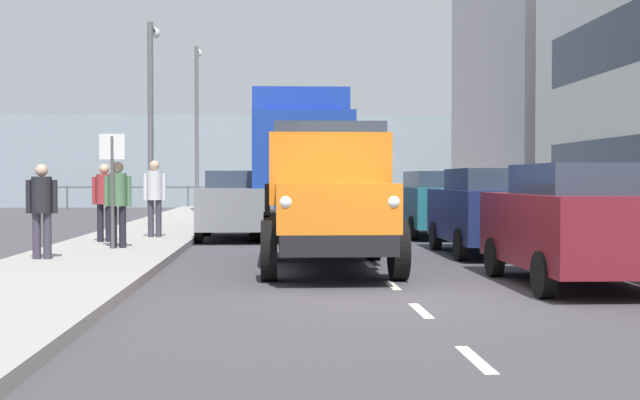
{
  "coord_description": "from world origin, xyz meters",
  "views": [
    {
      "loc": [
        1.68,
        10.91,
        1.5
      ],
      "look_at": [
        0.57,
        -9.47,
        1.01
      ],
      "focal_mm": 47.54,
      "sensor_mm": 36.0,
      "label": 1
    }
  ],
  "objects_px": {
    "lorry_cargo_blue": "(299,159)",
    "car_silver_oppositeside_1": "(246,198)",
    "car_grey_oppositeside_0": "(238,204)",
    "street_sign": "(112,170)",
    "car_navy_kerbside_1": "(488,210)",
    "car_teal_kerbside_2": "(436,203)",
    "lamp_post_far": "(197,114)",
    "car_maroon_kerbside_near": "(578,223)",
    "lamp_post_promenade": "(151,104)",
    "pedestrian_couple_b": "(42,203)",
    "truck_vintage_orange": "(328,199)",
    "pedestrian_couple_a": "(155,192)",
    "pedestrian_by_lamp": "(104,196)",
    "pedestrian_with_bag": "(118,197)"
  },
  "relations": [
    {
      "from": "car_grey_oppositeside_0",
      "to": "pedestrian_couple_a",
      "type": "height_order",
      "value": "pedestrian_couple_a"
    },
    {
      "from": "truck_vintage_orange",
      "to": "pedestrian_by_lamp",
      "type": "height_order",
      "value": "truck_vintage_orange"
    },
    {
      "from": "lamp_post_promenade",
      "to": "lamp_post_far",
      "type": "bearing_deg",
      "value": -91.06
    },
    {
      "from": "pedestrian_by_lamp",
      "to": "lamp_post_promenade",
      "type": "xyz_separation_m",
      "value": [
        -0.25,
        -5.4,
        2.47
      ]
    },
    {
      "from": "car_navy_kerbside_1",
      "to": "pedestrian_couple_b",
      "type": "distance_m",
      "value": 8.46
    },
    {
      "from": "car_maroon_kerbside_near",
      "to": "lorry_cargo_blue",
      "type": "bearing_deg",
      "value": -73.02
    },
    {
      "from": "lamp_post_promenade",
      "to": "lamp_post_far",
      "type": "relative_size",
      "value": 0.83
    },
    {
      "from": "lorry_cargo_blue",
      "to": "car_navy_kerbside_1",
      "type": "bearing_deg",
      "value": 117.98
    },
    {
      "from": "lamp_post_promenade",
      "to": "truck_vintage_orange",
      "type": "bearing_deg",
      "value": 113.02
    },
    {
      "from": "pedestrian_couple_b",
      "to": "pedestrian_couple_a",
      "type": "relative_size",
      "value": 0.9
    },
    {
      "from": "car_teal_kerbside_2",
      "to": "car_maroon_kerbside_near",
      "type": "bearing_deg",
      "value": 90.0
    },
    {
      "from": "lorry_cargo_blue",
      "to": "car_navy_kerbside_1",
      "type": "xyz_separation_m",
      "value": [
        -3.57,
        6.72,
        -1.18
      ]
    },
    {
      "from": "lorry_cargo_blue",
      "to": "car_silver_oppositeside_1",
      "type": "height_order",
      "value": "lorry_cargo_blue"
    },
    {
      "from": "pedestrian_couple_b",
      "to": "lamp_post_far",
      "type": "distance_m",
      "value": 21.32
    },
    {
      "from": "truck_vintage_orange",
      "to": "street_sign",
      "type": "bearing_deg",
      "value": -35.93
    },
    {
      "from": "car_grey_oppositeside_0",
      "to": "lamp_post_far",
      "type": "xyz_separation_m",
      "value": [
        2.3,
        -14.26,
        3.34
      ]
    },
    {
      "from": "car_navy_kerbside_1",
      "to": "car_teal_kerbside_2",
      "type": "bearing_deg",
      "value": -90.0
    },
    {
      "from": "car_maroon_kerbside_near",
      "to": "car_silver_oppositeside_1",
      "type": "bearing_deg",
      "value": -71.96
    },
    {
      "from": "pedestrian_with_bag",
      "to": "lamp_post_far",
      "type": "bearing_deg",
      "value": -89.63
    },
    {
      "from": "street_sign",
      "to": "lamp_post_far",
      "type": "bearing_deg",
      "value": -89.84
    },
    {
      "from": "pedestrian_with_bag",
      "to": "street_sign",
      "type": "bearing_deg",
      "value": 71.91
    },
    {
      "from": "car_teal_kerbside_2",
      "to": "pedestrian_couple_a",
      "type": "xyz_separation_m",
      "value": [
        7.08,
        1.94,
        0.32
      ]
    },
    {
      "from": "truck_vintage_orange",
      "to": "pedestrian_couple_a",
      "type": "xyz_separation_m",
      "value": [
        3.7,
        -6.28,
        0.04
      ]
    },
    {
      "from": "lamp_post_far",
      "to": "car_maroon_kerbside_near",
      "type": "bearing_deg",
      "value": 107.29
    },
    {
      "from": "truck_vintage_orange",
      "to": "lamp_post_promenade",
      "type": "height_order",
      "value": "lamp_post_promenade"
    },
    {
      "from": "lorry_cargo_blue",
      "to": "car_grey_oppositeside_0",
      "type": "xyz_separation_m",
      "value": [
        1.61,
        1.91,
        -1.18
      ]
    },
    {
      "from": "truck_vintage_orange",
      "to": "car_teal_kerbside_2",
      "type": "xyz_separation_m",
      "value": [
        -3.38,
        -8.23,
        -0.28
      ]
    },
    {
      "from": "car_navy_kerbside_1",
      "to": "pedestrian_couple_b",
      "type": "height_order",
      "value": "pedestrian_couple_b"
    },
    {
      "from": "car_grey_oppositeside_0",
      "to": "street_sign",
      "type": "relative_size",
      "value": 1.89
    },
    {
      "from": "lorry_cargo_blue",
      "to": "car_grey_oppositeside_0",
      "type": "distance_m",
      "value": 2.76
    },
    {
      "from": "lorry_cargo_blue",
      "to": "street_sign",
      "type": "distance_m",
      "value": 7.66
    },
    {
      "from": "car_teal_kerbside_2",
      "to": "street_sign",
      "type": "xyz_separation_m",
      "value": [
        7.43,
        5.29,
        0.79
      ]
    },
    {
      "from": "pedestrian_by_lamp",
      "to": "lorry_cargo_blue",
      "type": "bearing_deg",
      "value": -132.51
    },
    {
      "from": "lamp_post_promenade",
      "to": "lamp_post_far",
      "type": "xyz_separation_m",
      "value": [
        -0.22,
        -11.72,
        0.61
      ]
    },
    {
      "from": "lamp_post_promenade",
      "to": "lorry_cargo_blue",
      "type": "bearing_deg",
      "value": 171.33
    },
    {
      "from": "car_silver_oppositeside_1",
      "to": "pedestrian_couple_a",
      "type": "height_order",
      "value": "pedestrian_couple_a"
    },
    {
      "from": "car_teal_kerbside_2",
      "to": "lamp_post_far",
      "type": "distance_m",
      "value": 15.93
    },
    {
      "from": "truck_vintage_orange",
      "to": "street_sign",
      "type": "distance_m",
      "value": 5.03
    },
    {
      "from": "lorry_cargo_blue",
      "to": "car_navy_kerbside_1",
      "type": "relative_size",
      "value": 2.07
    },
    {
      "from": "truck_vintage_orange",
      "to": "lorry_cargo_blue",
      "type": "distance_m",
      "value": 9.59
    },
    {
      "from": "pedestrian_by_lamp",
      "to": "pedestrian_with_bag",
      "type": "bearing_deg",
      "value": 109.77
    },
    {
      "from": "pedestrian_with_bag",
      "to": "pedestrian_couple_b",
      "type": "bearing_deg",
      "value": 69.68
    },
    {
      "from": "street_sign",
      "to": "pedestrian_with_bag",
      "type": "bearing_deg",
      "value": -108.09
    },
    {
      "from": "car_teal_kerbside_2",
      "to": "pedestrian_couple_b",
      "type": "xyz_separation_m",
      "value": [
        8.22,
        7.41,
        0.2
      ]
    },
    {
      "from": "car_maroon_kerbside_near",
      "to": "pedestrian_with_bag",
      "type": "height_order",
      "value": "pedestrian_with_bag"
    },
    {
      "from": "car_silver_oppositeside_1",
      "to": "pedestrian_couple_a",
      "type": "distance_m",
      "value": 7.71
    },
    {
      "from": "pedestrian_couple_a",
      "to": "lamp_post_far",
      "type": "distance_m",
      "value": 15.9
    },
    {
      "from": "car_navy_kerbside_1",
      "to": "pedestrian_couple_a",
      "type": "distance_m",
      "value": 7.89
    },
    {
      "from": "truck_vintage_orange",
      "to": "car_teal_kerbside_2",
      "type": "height_order",
      "value": "truck_vintage_orange"
    },
    {
      "from": "truck_vintage_orange",
      "to": "lorry_cargo_blue",
      "type": "height_order",
      "value": "lorry_cargo_blue"
    }
  ]
}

